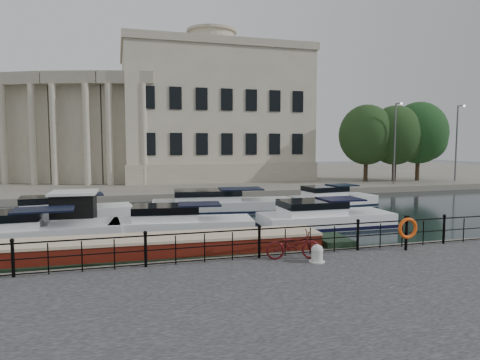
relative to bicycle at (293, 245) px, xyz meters
name	(u,v)px	position (x,y,z in m)	size (l,w,h in m)	color
ground_plane	(242,257)	(-1.10, 2.73, -1.06)	(160.00, 160.00, 0.00)	black
far_bank	(157,177)	(-1.10, 41.73, -0.79)	(120.00, 42.00, 0.55)	#6B665B
railing	(259,240)	(-1.10, 0.48, 0.14)	(24.14, 0.14, 1.22)	black
civic_building	(150,122)	(-2.10, 37.44, 5.97)	(53.55, 31.84, 16.85)	#ADA38C
lamp_posts	(427,142)	(24.90, 23.43, 3.74)	(8.24, 1.55, 8.07)	#59595B
bicycle	(293,245)	(0.00, 0.00, 0.00)	(0.68, 1.95, 1.03)	#4F0E11
mooring_bollard	(317,254)	(0.66, -0.58, -0.22)	(0.55, 0.55, 0.62)	beige
life_ring_post	(408,229)	(4.70, -0.09, 0.33)	(0.83, 0.21, 1.35)	black
narrowboat	(160,258)	(-4.47, 2.12, -0.70)	(15.47, 2.76, 1.56)	black
harbour_hut	(74,213)	(-8.21, 10.25, -0.11)	(3.31, 2.80, 2.20)	#6B665B
cabin_cruisers	(194,216)	(-1.70, 10.77, -0.70)	(27.62, 10.06, 1.99)	silver
trees	(397,136)	(22.95, 25.80, 4.32)	(11.89, 6.72, 8.56)	black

